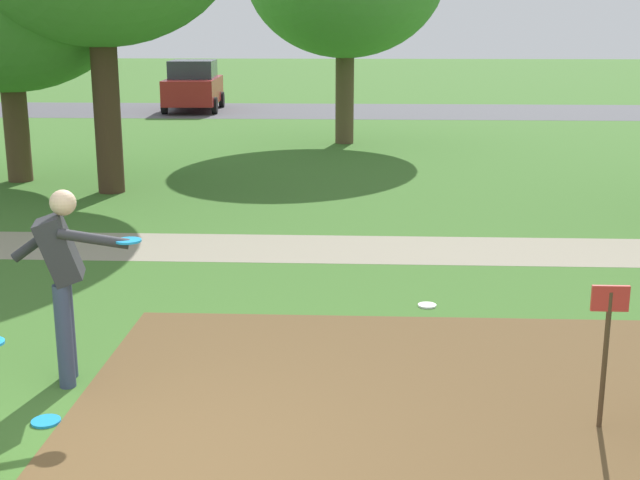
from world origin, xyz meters
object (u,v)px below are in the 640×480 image
frisbee_mid_grass (427,305)px  parked_car_leftmost (194,86)px  player_foreground_watching (63,274)px  frisbee_near_basket (46,421)px

frisbee_mid_grass → parked_car_leftmost: (-6.99, 22.47, 0.91)m
player_foreground_watching → parked_car_leftmost: size_ratio=0.40×
player_foreground_watching → parked_car_leftmost: bearing=98.5°
parked_car_leftmost → frisbee_near_basket: bearing=-81.6°
frisbee_mid_grass → parked_car_leftmost: parked_car_leftmost is taller
frisbee_mid_grass → parked_car_leftmost: 23.55m
frisbee_mid_grass → player_foreground_watching: bearing=-145.9°
frisbee_near_basket → frisbee_mid_grass: (3.21, 3.02, 0.00)m
player_foreground_watching → frisbee_near_basket: bearing=-85.2°
frisbee_mid_grass → parked_car_leftmost: bearing=107.3°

